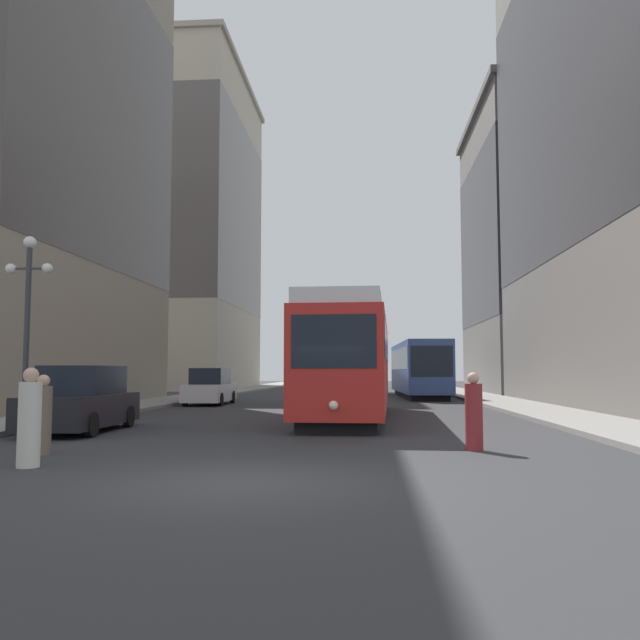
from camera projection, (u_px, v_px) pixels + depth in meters
The scene contains 13 objects.
ground_plane at pixel (243, 482), 9.79m from camera, with size 200.00×200.00×0.00m, color #303033.
sidewalk_left at pixel (229, 392), 50.21m from camera, with size 3.03×120.00×0.15m, color gray.
sidewalk_right at pixel (460, 392), 48.93m from camera, with size 3.03×120.00×0.15m, color gray.
streetcar at pixel (350, 359), 23.32m from camera, with size 3.11×13.53×3.89m.
transit_bus at pixel (419, 367), 41.91m from camera, with size 3.02×13.00×3.45m.
parked_car_left_near at pixel (82, 401), 18.04m from camera, with size 2.04×4.78×1.82m.
parked_car_left_mid at pixel (210, 388), 32.71m from camera, with size 1.94×4.83×1.82m.
pedestrian_crossing_near at pixel (42, 417), 13.09m from camera, with size 0.36×0.36×1.60m.
pedestrian_crossing_far at pixel (30, 421), 11.38m from camera, with size 0.39×0.39×1.74m.
pedestrian_on_sidewalk at pixel (474, 414), 13.76m from camera, with size 0.37×0.37×1.65m.
lamp_post_left_near at pixel (28, 300), 18.83m from camera, with size 1.41×0.36×5.45m.
building_left_corner at pixel (185, 226), 64.92m from camera, with size 12.27×22.05×31.26m.
building_right_midblock at pixel (570, 246), 49.66m from camera, with size 14.72×16.80×21.77m.
Camera 1 is at (1.89, -9.84, 1.67)m, focal length 36.53 mm.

